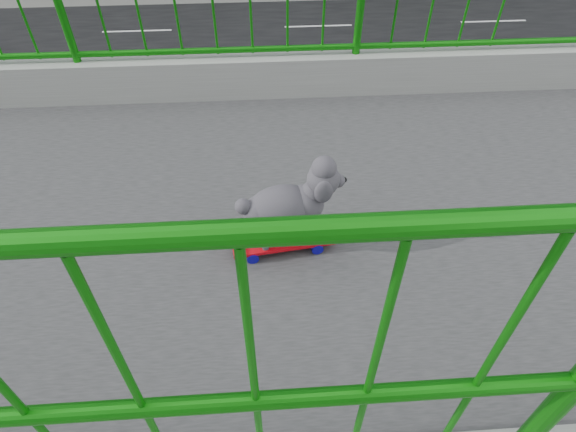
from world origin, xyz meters
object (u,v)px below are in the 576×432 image
Objects in this scene: poodle at (288,204)px; car_1 at (213,148)px; skateboard at (283,241)px; car_0 at (415,221)px.

car_1 is (-9.39, -1.53, -6.56)m from poodle.
poodle reaches higher than car_1.
skateboard is 0.13× the size of car_0.
poodle is 0.12× the size of car_1.
skateboard is 11.41m from car_1.
car_1 reaches higher than car_0.
poodle is at bearing 90.00° from skateboard.
skateboard is at bearing 9.09° from car_1.
skateboard reaches higher than car_1.
skateboard is at bearing -90.00° from poodle.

